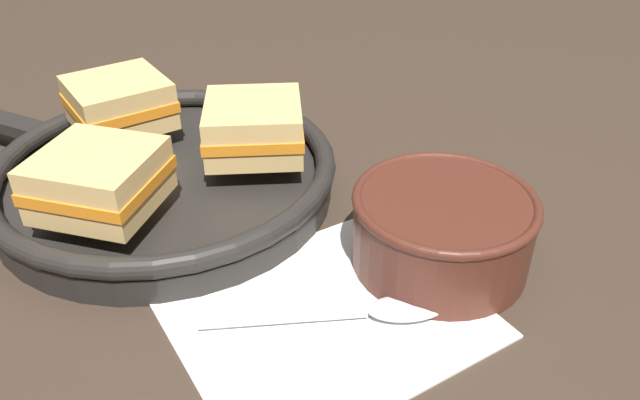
% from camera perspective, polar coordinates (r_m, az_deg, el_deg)
% --- Properties ---
extents(ground_plane, '(4.00, 4.00, 0.00)m').
position_cam_1_polar(ground_plane, '(0.51, 1.76, -5.12)').
color(ground_plane, '#382B21').
extents(napkin, '(0.24, 0.22, 0.00)m').
position_cam_1_polar(napkin, '(0.46, 0.61, -10.44)').
color(napkin, white).
rests_on(napkin, ground_plane).
extents(soup_bowl, '(0.14, 0.14, 0.06)m').
position_cam_1_polar(soup_bowl, '(0.49, 11.13, -2.34)').
color(soup_bowl, '#4C2319').
rests_on(soup_bowl, ground_plane).
extents(spoon, '(0.18, 0.06, 0.01)m').
position_cam_1_polar(spoon, '(0.45, 4.84, -10.03)').
color(spoon, silver).
rests_on(spoon, napkin).
extents(skillet, '(0.36, 0.38, 0.04)m').
position_cam_1_polar(skillet, '(0.59, -14.08, 2.22)').
color(skillet, black).
rests_on(skillet, ground_plane).
extents(sandwich_near_left, '(0.11, 0.11, 0.05)m').
position_cam_1_polar(sandwich_near_left, '(0.57, -6.07, 6.68)').
color(sandwich_near_left, '#DBB26B').
rests_on(sandwich_near_left, skillet).
extents(sandwich_near_right, '(0.11, 0.11, 0.05)m').
position_cam_1_polar(sandwich_near_right, '(0.64, -17.88, 8.48)').
color(sandwich_near_right, '#DBB26B').
rests_on(sandwich_near_right, skillet).
extents(sandwich_far_left, '(0.12, 0.12, 0.05)m').
position_cam_1_polar(sandwich_far_left, '(0.51, -19.56, 1.77)').
color(sandwich_far_left, '#DBB26B').
rests_on(sandwich_far_left, skillet).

